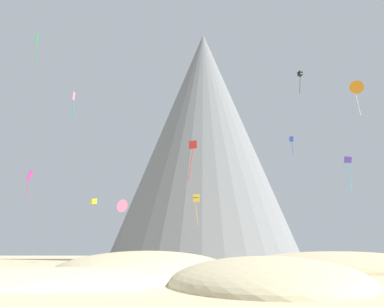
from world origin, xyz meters
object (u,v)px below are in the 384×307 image
object	(u,v)px
bush_far_right	(79,272)
kite_yellow_low	(94,201)
kite_gold_low	(196,198)
kite_blue_mid	(292,142)
kite_magenta_mid	(29,178)
bush_scatter_east	(302,274)
rock_massif	(200,159)
bush_ridge_crest	(96,278)
kite_indigo_low	(349,167)
kite_pink_mid	(74,100)
kite_black_high	(300,74)
kite_green_high	(37,42)
kite_red_low	(192,151)
kite_rainbow_low	(122,206)
kite_orange_high	(357,88)

from	to	relation	value
bush_far_right	kite_yellow_low	distance (m)	45.18
kite_gold_low	kite_blue_mid	world-z (taller)	kite_blue_mid
bush_far_right	kite_magenta_mid	xyz separation A→B (m)	(-19.49, 30.93, 13.67)
bush_scatter_east	rock_massif	world-z (taller)	rock_massif
bush_far_right	bush_ridge_crest	bearing A→B (deg)	-66.39
kite_gold_low	kite_indigo_low	world-z (taller)	kite_indigo_low
kite_pink_mid	kite_indigo_low	distance (m)	36.00
kite_magenta_mid	kite_indigo_low	distance (m)	49.98
kite_black_high	kite_yellow_low	size ratio (longest dim) A/B	3.23
kite_green_high	kite_red_low	size ratio (longest dim) A/B	1.22
kite_green_high	kite_yellow_low	size ratio (longest dim) A/B	3.79
kite_magenta_mid	kite_blue_mid	xyz separation A→B (m)	(43.39, 0.94, 5.64)
rock_massif	kite_pink_mid	size ratio (longest dim) A/B	14.16
kite_gold_low	kite_pink_mid	world-z (taller)	kite_pink_mid
kite_green_high	bush_ridge_crest	bearing A→B (deg)	-114.28
rock_massif	kite_indigo_low	bearing A→B (deg)	-68.65
kite_blue_mid	bush_ridge_crest	bearing A→B (deg)	-47.24
rock_massif	kite_red_low	xyz separation A→B (m)	(2.68, -64.33, -12.74)
kite_black_high	kite_indigo_low	xyz separation A→B (m)	(0.41, -26.08, -23.37)
rock_massif	kite_indigo_low	world-z (taller)	rock_massif
kite_indigo_low	kite_pink_mid	bearing A→B (deg)	37.94
rock_massif	kite_red_low	bearing A→B (deg)	-87.61
kite_black_high	kite_red_low	distance (m)	46.08
rock_massif	kite_black_high	xyz separation A→B (m)	(21.11, -28.99, 10.39)
bush_scatter_east	kite_black_high	size ratio (longest dim) A/B	0.60
rock_massif	kite_gold_low	size ratio (longest dim) A/B	11.53
kite_green_high	kite_yellow_low	bearing A→B (deg)	27.42
kite_gold_low	kite_magenta_mid	xyz separation A→B (m)	(-27.55, -3.91, 3.17)
kite_red_low	kite_rainbow_low	bearing A→B (deg)	-2.58
kite_green_high	kite_orange_high	bearing A→B (deg)	-40.59
bush_scatter_east	kite_yellow_low	xyz separation A→B (m)	(-30.98, 41.91, 11.03)
bush_ridge_crest	bush_scatter_east	world-z (taller)	bush_ridge_crest
bush_scatter_east	kite_indigo_low	bearing A→B (deg)	60.30
bush_ridge_crest	kite_magenta_mid	xyz separation A→B (m)	(-24.01, 41.27, 13.55)
kite_magenta_mid	kite_pink_mid	xyz separation A→B (m)	(12.92, -16.90, 7.26)
kite_rainbow_low	kite_pink_mid	xyz separation A→B (m)	(-3.13, -15.68, 12.09)
kite_magenta_mid	kite_pink_mid	size ratio (longest dim) A/B	1.22
kite_blue_mid	kite_red_low	size ratio (longest dim) A/B	0.73
bush_far_right	kite_green_high	bearing A→B (deg)	128.16
bush_ridge_crest	kite_orange_high	world-z (taller)	kite_orange_high
bush_scatter_east	kite_black_high	distance (m)	55.65
kite_green_high	kite_red_low	xyz separation A→B (m)	(23.35, -10.81, -19.03)
rock_massif	kite_pink_mid	bearing A→B (deg)	-103.07
kite_yellow_low	kite_gold_low	bearing A→B (deg)	31.78
bush_far_right	bush_scatter_east	size ratio (longest dim) A/B	0.78
kite_red_low	kite_gold_low	bearing A→B (deg)	-29.27
kite_pink_mid	kite_black_high	size ratio (longest dim) A/B	0.92
bush_far_right	kite_blue_mid	size ratio (longest dim) A/B	0.68
kite_gold_low	kite_rainbow_low	distance (m)	12.71
kite_green_high	kite_gold_low	world-z (taller)	kite_green_high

